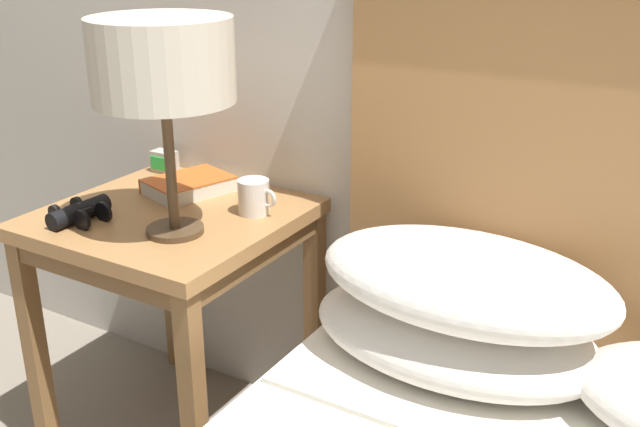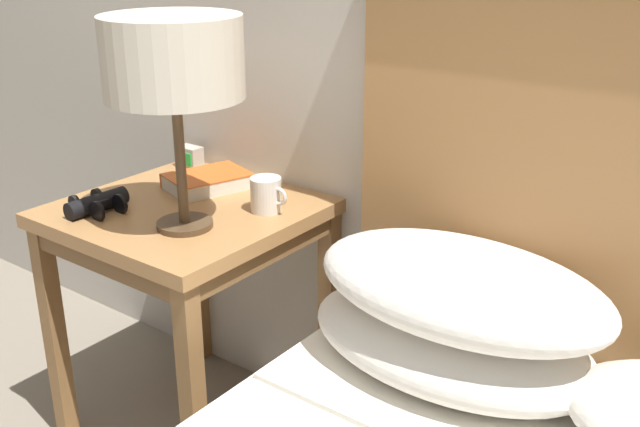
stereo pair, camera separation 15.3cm
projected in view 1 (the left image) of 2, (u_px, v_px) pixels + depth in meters
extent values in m
cube|color=#AD7A47|center=(172.00, 217.00, 1.83)|extent=(0.58, 0.58, 0.04)
cube|color=brown|center=(173.00, 234.00, 1.85)|extent=(0.55, 0.55, 0.05)
cube|color=olive|center=(36.00, 352.00, 1.87)|extent=(0.04, 0.04, 0.62)
cube|color=olive|center=(194.00, 417.00, 1.63)|extent=(0.04, 0.04, 0.62)
cube|color=olive|center=(172.00, 275.00, 2.28)|extent=(0.04, 0.04, 0.62)
cube|color=olive|center=(315.00, 317.00, 2.04)|extent=(0.04, 0.04, 0.62)
cube|color=#AD7A47|center=(619.00, 286.00, 1.56)|extent=(1.24, 0.06, 1.22)
ellipsoid|color=silver|center=(453.00, 334.00, 1.52)|extent=(0.60, 0.36, 0.15)
ellipsoid|color=silver|center=(464.00, 279.00, 1.47)|extent=(0.60, 0.36, 0.15)
cylinder|color=#4C3823|center=(175.00, 230.00, 1.70)|extent=(0.13, 0.13, 0.01)
cylinder|color=#4C3823|center=(170.00, 167.00, 1.64)|extent=(0.02, 0.02, 0.29)
cylinder|color=beige|center=(162.00, 60.00, 1.56)|extent=(0.30, 0.30, 0.18)
cube|color=silver|center=(189.00, 186.00, 1.94)|extent=(0.20, 0.24, 0.04)
cube|color=orange|center=(188.00, 179.00, 1.94)|extent=(0.21, 0.24, 0.00)
cube|color=orange|center=(174.00, 179.00, 1.99)|extent=(0.07, 0.20, 0.04)
cylinder|color=black|center=(68.00, 216.00, 1.73)|extent=(0.05, 0.10, 0.04)
cylinder|color=black|center=(82.00, 221.00, 1.71)|extent=(0.05, 0.01, 0.05)
cylinder|color=black|center=(55.00, 212.00, 1.76)|extent=(0.04, 0.01, 0.04)
cylinder|color=black|center=(90.00, 208.00, 1.78)|extent=(0.05, 0.10, 0.04)
cylinder|color=black|center=(104.00, 212.00, 1.76)|extent=(0.05, 0.01, 0.05)
cylinder|color=black|center=(77.00, 204.00, 1.81)|extent=(0.04, 0.01, 0.04)
cube|color=black|center=(79.00, 209.00, 1.76)|extent=(0.06, 0.04, 0.01)
cylinder|color=black|center=(79.00, 207.00, 1.75)|extent=(0.02, 0.01, 0.02)
cylinder|color=silver|center=(254.00, 197.00, 1.80)|extent=(0.08, 0.08, 0.08)
torus|color=silver|center=(268.00, 198.00, 1.77)|extent=(0.05, 0.01, 0.05)
cube|color=#B7B2A8|center=(165.00, 161.00, 2.10)|extent=(0.07, 0.04, 0.06)
cube|color=green|center=(159.00, 164.00, 2.08)|extent=(0.06, 0.00, 0.04)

